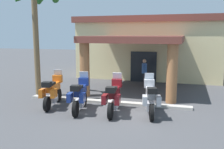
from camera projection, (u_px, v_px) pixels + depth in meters
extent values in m
plane|color=#424244|center=(118.00, 112.00, 10.53)|extent=(80.00, 80.00, 0.00)
cube|color=beige|center=(151.00, 49.00, 20.13)|extent=(10.57, 6.77, 4.13)
cube|color=#1E2328|center=(143.00, 67.00, 17.20)|extent=(1.80, 0.16, 2.10)
cube|color=brown|center=(136.00, 39.00, 14.39)|extent=(5.49, 5.60, 0.35)
cylinder|color=#9E663D|center=(85.00, 70.00, 13.12)|extent=(0.52, 0.52, 2.84)
cylinder|color=#9E663D|center=(172.00, 74.00, 11.80)|extent=(0.52, 0.52, 2.84)
cube|color=brown|center=(152.00, 21.00, 19.76)|extent=(10.98, 7.18, 0.44)
cylinder|color=black|center=(58.00, 95.00, 12.14)|extent=(0.25, 0.67, 0.66)
cylinder|color=black|center=(47.00, 104.00, 10.62)|extent=(0.25, 0.67, 0.66)
cube|color=silver|center=(53.00, 98.00, 11.35)|extent=(0.41, 0.61, 0.32)
cube|color=orange|center=(53.00, 87.00, 11.42)|extent=(0.49, 1.18, 0.34)
cube|color=black|center=(51.00, 84.00, 11.04)|extent=(0.38, 0.64, 0.10)
cube|color=orange|center=(58.00, 79.00, 11.99)|extent=(0.47, 0.31, 0.36)
cube|color=#B2BCC6|center=(58.00, 73.00, 12.02)|extent=(0.41, 0.19, 0.36)
cube|color=orange|center=(42.00, 93.00, 10.72)|extent=(0.25, 0.46, 0.36)
cube|color=orange|center=(54.00, 93.00, 10.67)|extent=(0.25, 0.46, 0.36)
cube|color=black|center=(47.00, 84.00, 10.53)|extent=(0.41, 0.38, 0.22)
cylinder|color=black|center=(84.00, 99.00, 11.43)|extent=(0.24, 0.67, 0.66)
cylinder|color=black|center=(75.00, 109.00, 9.91)|extent=(0.24, 0.67, 0.66)
cube|color=silver|center=(80.00, 103.00, 10.63)|extent=(0.40, 0.60, 0.32)
cube|color=navy|center=(81.00, 90.00, 10.70)|extent=(0.48, 1.18, 0.34)
cube|color=black|center=(78.00, 87.00, 10.32)|extent=(0.37, 0.64, 0.10)
cube|color=navy|center=(84.00, 82.00, 11.27)|extent=(0.47, 0.31, 0.36)
cube|color=#B2BCC6|center=(84.00, 75.00, 11.31)|extent=(0.41, 0.18, 0.36)
cube|color=navy|center=(70.00, 97.00, 10.01)|extent=(0.25, 0.46, 0.36)
cube|color=navy|center=(83.00, 98.00, 9.95)|extent=(0.25, 0.46, 0.36)
cube|color=black|center=(75.00, 88.00, 9.82)|extent=(0.41, 0.37, 0.22)
cylinder|color=black|center=(117.00, 101.00, 11.12)|extent=(0.19, 0.67, 0.66)
cylinder|color=black|center=(110.00, 111.00, 9.62)|extent=(0.19, 0.67, 0.66)
cube|color=silver|center=(114.00, 105.00, 10.34)|extent=(0.37, 0.58, 0.32)
cube|color=maroon|center=(114.00, 92.00, 10.40)|extent=(0.40, 1.17, 0.34)
cube|color=black|center=(113.00, 89.00, 10.03)|extent=(0.33, 0.62, 0.10)
cube|color=maroon|center=(117.00, 83.00, 10.97)|extent=(0.46, 0.28, 0.36)
cube|color=#B2BCC6|center=(117.00, 76.00, 11.00)|extent=(0.41, 0.15, 0.36)
cube|color=maroon|center=(105.00, 99.00, 9.74)|extent=(0.22, 0.45, 0.36)
cube|color=maroon|center=(118.00, 100.00, 9.65)|extent=(0.22, 0.45, 0.36)
cube|color=black|center=(111.00, 90.00, 9.53)|extent=(0.39, 0.35, 0.22)
cylinder|color=black|center=(149.00, 102.00, 10.99)|extent=(0.26, 0.67, 0.66)
cylinder|color=black|center=(152.00, 112.00, 9.46)|extent=(0.26, 0.67, 0.66)
cube|color=silver|center=(150.00, 106.00, 10.19)|extent=(0.42, 0.61, 0.32)
cube|color=#B2B2B7|center=(150.00, 93.00, 10.26)|extent=(0.52, 1.19, 0.34)
cube|color=black|center=(151.00, 90.00, 9.88)|extent=(0.39, 0.64, 0.10)
cube|color=#B2B2B7|center=(149.00, 83.00, 10.84)|extent=(0.48, 0.32, 0.36)
cube|color=#B2BCC6|center=(149.00, 77.00, 10.87)|extent=(0.42, 0.19, 0.36)
cube|color=#B2B2B7|center=(145.00, 100.00, 9.56)|extent=(0.26, 0.47, 0.36)
cube|color=#B2B2B7|center=(158.00, 101.00, 9.52)|extent=(0.26, 0.47, 0.36)
cube|color=black|center=(152.00, 91.00, 9.38)|extent=(0.41, 0.38, 0.22)
cylinder|color=black|center=(144.00, 80.00, 15.70)|extent=(0.14, 0.14, 0.87)
cylinder|color=black|center=(144.00, 80.00, 15.53)|extent=(0.14, 0.14, 0.87)
cylinder|color=#335999|center=(144.00, 68.00, 15.50)|extent=(0.32, 0.32, 0.61)
cylinder|color=#335999|center=(145.00, 67.00, 15.70)|extent=(0.09, 0.09, 0.58)
cylinder|color=#335999|center=(144.00, 68.00, 15.28)|extent=(0.09, 0.09, 0.58)
sphere|color=tan|center=(145.00, 61.00, 15.42)|extent=(0.23, 0.23, 0.23)
cylinder|color=brown|center=(36.00, 47.00, 12.97)|extent=(0.29, 0.29, 5.23)
cube|color=#ADA89E|center=(107.00, 102.00, 11.93)|extent=(7.93, 0.36, 0.12)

